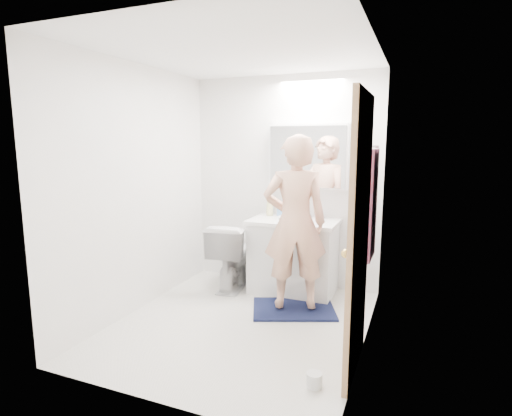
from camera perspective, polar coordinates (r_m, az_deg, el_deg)
The scene contains 23 objects.
floor at distance 3.91m, azimuth -2.14°, elevation -15.90°, with size 2.50×2.50×0.00m, color silver.
ceiling at distance 3.61m, azimuth -2.39°, elevation 21.06°, with size 2.50×2.50×0.00m, color white.
wall_back at distance 4.73m, azimuth 4.01°, elevation 3.66°, with size 2.50×2.50×0.00m, color white.
wall_front at distance 2.50m, azimuth -14.17°, elevation -1.71°, with size 2.50×2.50×0.00m, color white.
wall_left at distance 4.14m, azimuth -16.29°, elevation 2.50°, with size 2.50×2.50×0.00m, color white.
wall_right at distance 3.27m, azimuth 15.58°, elevation 0.81°, with size 2.50×2.50×0.00m, color white.
vanity_cabinet at distance 4.55m, azimuth 5.25°, elevation -6.98°, with size 0.90×0.55×0.78m, color silver.
countertop at distance 4.45m, azimuth 5.33°, elevation -1.91°, with size 0.95×0.58×0.04m, color white.
sink_basin at distance 4.48m, azimuth 5.44°, elevation -1.40°, with size 0.36×0.36×0.03m, color white.
faucet at distance 4.64m, azimuth 6.13°, elevation -0.21°, with size 0.02×0.02×0.16m, color white.
medicine_cabinet at distance 4.55m, azimuth 7.38°, elevation 7.17°, with size 0.88×0.14×0.70m, color white.
mirror_panel at distance 4.47m, azimuth 7.13°, elevation 7.14°, with size 0.84×0.01×0.66m, color silver.
toilet at distance 4.69m, azimuth -3.30°, elevation -6.59°, with size 0.43×0.75×0.76m, color silver.
bath_rug at distance 4.20m, azimuth 5.29°, elevation -13.90°, with size 0.80×0.55×0.02m, color #121C3A.
person at distance 3.94m, azimuth 5.48°, elevation -2.08°, with size 0.61×0.40×1.68m, color #DCA284.
door at distance 2.97m, azimuth 14.23°, elevation -3.91°, with size 0.04×0.80×2.00m, color tan.
door_knob at distance 2.70m, azimuth 12.45°, elevation -6.26°, with size 0.06×0.06×0.06m, color gold.
towel at distance 3.83m, azimuth 16.15°, elevation 0.47°, with size 0.02×0.42×1.00m, color #13243D.
towel_hook at distance 3.79m, azimuth 16.31°, elevation 8.27°, with size 0.02×0.02×0.07m, color silver.
soap_bottle_a at distance 4.68m, azimuth 1.94°, elevation 0.28°, with size 0.08×0.09×0.22m, color beige.
soap_bottle_b at distance 4.67m, azimuth 3.54°, elevation -0.14°, with size 0.07×0.07×0.16m, color #6092CF.
toothbrush_cup at distance 4.53m, azimuth 8.78°, elevation -0.98°, with size 0.09×0.09×0.09m, color #435DCA.
toilet_paper_roll at distance 3.05m, azimuth 8.16°, elevation -22.72°, with size 0.11×0.11×0.10m, color silver.
Camera 1 is at (1.46, -3.22, 1.67)m, focal length 28.56 mm.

